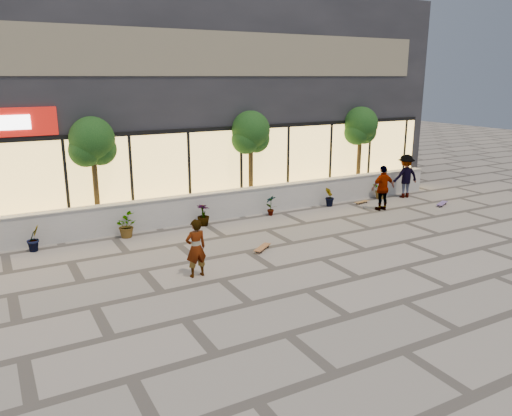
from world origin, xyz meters
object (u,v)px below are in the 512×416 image
skateboard_center (262,247)px  skateboard_right_near (362,202)px  skater_right_far (405,176)px  skateboard_right_far (442,203)px  tree_midwest (92,145)px  tree_east (361,128)px  skater_center (196,248)px  skater_right_near (383,188)px  tree_mideast (251,135)px

skateboard_center → skateboard_right_near: skateboard_center is taller
skater_right_far → skateboard_right_far: skater_right_far is taller
tree_midwest → tree_east: bearing=0.0°
skater_center → tree_east: bearing=-154.2°
skateboard_center → skateboard_right_far: same height
skater_right_near → tree_east: bearing=-105.2°
tree_midwest → skater_right_far: 13.13m
skateboard_center → skateboard_right_far: bearing=-29.7°
tree_midwest → tree_mideast: same height
tree_midwest → tree_east: 11.50m
tree_midwest → tree_mideast: bearing=0.0°
skater_right_near → skateboard_right_far: 2.91m
tree_midwest → skateboard_right_near: 11.00m
tree_east → skateboard_right_near: (-1.00, -1.50, -2.91)m
skateboard_right_near → skater_right_near: bearing=-99.1°
skater_center → skateboard_right_far: size_ratio=1.80×
skater_center → skateboard_right_far: 12.04m
skater_right_far → skateboard_center: (-8.93, -3.05, -0.87)m
tree_mideast → tree_east: same height
tree_mideast → skater_right_far: size_ratio=2.06×
skateboard_right_far → tree_mideast: bearing=129.7°
tree_east → tree_mideast: bearing=180.0°
skateboard_right_far → tree_east: bearing=91.8°
skater_right_far → skater_center: bearing=27.3°
tree_mideast → tree_east: (5.50, 0.00, 0.00)m
tree_mideast → skater_right_near: tree_mideast is taller
tree_east → skateboard_right_far: tree_east is taller
skater_right_far → skateboard_center: size_ratio=2.31×
skater_right_far → skateboard_right_near: 2.54m
tree_midwest → skater_center: (1.40, -5.52, -2.19)m
tree_midwest → skater_right_near: 11.04m
skater_right_far → skateboard_right_far: bearing=108.5°
tree_midwest → skater_right_near: size_ratio=2.17×
tree_midwest → skateboard_right_far: (13.22, -3.35, -2.90)m
tree_mideast → skateboard_right_near: size_ratio=5.09×
skateboard_right_near → skater_center: bearing=-165.3°
skateboard_right_far → skater_right_near: bearing=141.4°
tree_midwest → skater_center: tree_midwest is taller
skater_center → skateboard_right_near: size_ratio=2.06×
skateboard_center → skateboard_right_far: size_ratio=0.93×
tree_east → skateboard_right_far: 4.75m
skater_center → skateboard_right_near: (9.10, 4.02, -0.72)m
skater_center → skateboard_center: skater_center is taller
skater_center → skateboard_right_far: bearing=-172.4°
skater_center → skateboard_center: size_ratio=1.93×
skater_right_near → skater_right_far: bearing=-148.4°
skateboard_right_near → tree_mideast: bearing=152.4°
tree_mideast → tree_east: 5.50m
skateboard_center → skateboard_right_near: size_ratio=1.07×
skater_center → skateboard_right_near: 9.97m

